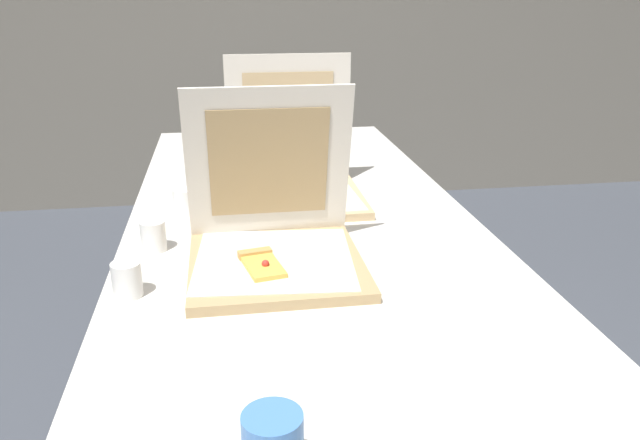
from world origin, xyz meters
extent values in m
cube|color=silver|center=(0.00, 0.61, 0.72)|extent=(0.91, 2.23, 0.03)
cylinder|color=gray|center=(-0.38, 1.66, 0.35)|extent=(0.04, 0.04, 0.71)
cylinder|color=gray|center=(0.38, 1.66, 0.35)|extent=(0.04, 0.04, 0.71)
cube|color=tan|center=(-0.10, 0.31, 0.75)|extent=(0.38, 0.38, 0.02)
cube|color=silver|center=(-0.10, 0.32, 0.76)|extent=(0.36, 0.36, 0.00)
cube|color=silver|center=(-0.10, 0.45, 0.94)|extent=(0.37, 0.10, 0.36)
cube|color=tan|center=(-0.10, 0.44, 0.94)|extent=(0.27, 0.07, 0.26)
cube|color=#E5B74C|center=(-0.13, 0.27, 0.77)|extent=(0.09, 0.14, 0.01)
cube|color=tan|center=(-0.14, 0.34, 0.77)|extent=(0.08, 0.04, 0.02)
sphere|color=red|center=(-0.12, 0.27, 0.77)|extent=(0.02, 0.02, 0.02)
cube|color=tan|center=(0.00, 0.76, 0.75)|extent=(0.37, 0.37, 0.02)
cube|color=silver|center=(0.00, 0.76, 0.76)|extent=(0.35, 0.35, 0.00)
cube|color=silver|center=(0.00, 0.94, 0.94)|extent=(0.37, 0.02, 0.37)
cube|color=tan|center=(0.00, 0.94, 0.94)|extent=(0.27, 0.01, 0.27)
cylinder|color=white|center=(-0.37, 0.47, 0.77)|extent=(0.06, 0.06, 0.07)
cylinder|color=white|center=(-0.31, 0.70, 0.77)|extent=(0.06, 0.06, 0.07)
cylinder|color=white|center=(-0.40, 0.24, 0.77)|extent=(0.06, 0.06, 0.07)
camera|label=1|loc=(-0.19, -0.94, 1.32)|focal=35.55mm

